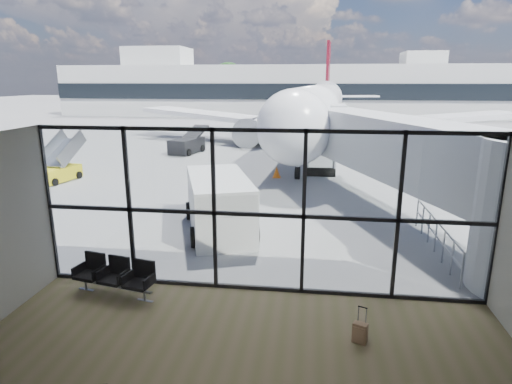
% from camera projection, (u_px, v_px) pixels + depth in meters
% --- Properties ---
extents(ground, '(220.00, 220.00, 0.00)m').
position_uv_depth(ground, '(301.00, 130.00, 50.29)').
color(ground, slate).
rests_on(ground, ground).
extents(lounge_shell, '(12.02, 8.01, 4.51)m').
position_uv_depth(lounge_shell, '(219.00, 280.00, 6.66)').
color(lounge_shell, brown).
rests_on(lounge_shell, ground).
extents(glass_curtain_wall, '(12.10, 0.12, 4.50)m').
position_uv_depth(glass_curtain_wall, '(258.00, 213.00, 11.37)').
color(glass_curtain_wall, white).
rests_on(glass_curtain_wall, ground).
extents(jet_bridge, '(8.00, 16.50, 4.33)m').
position_uv_depth(jet_bridge, '(400.00, 154.00, 17.39)').
color(jet_bridge, '#AEB1B4').
rests_on(jet_bridge, ground).
extents(apron_railing, '(0.06, 5.46, 1.11)m').
position_uv_depth(apron_railing, '(436.00, 232.00, 14.39)').
color(apron_railing, gray).
rests_on(apron_railing, ground).
extents(far_terminal, '(80.00, 12.20, 11.00)m').
position_uv_depth(far_terminal, '(303.00, 89.00, 70.37)').
color(far_terminal, silver).
rests_on(far_terminal, ground).
extents(tree_0, '(4.95, 4.95, 7.12)m').
position_uv_depth(tree_0, '(81.00, 86.00, 85.57)').
color(tree_0, '#382619').
rests_on(tree_0, ground).
extents(tree_1, '(5.61, 5.61, 8.07)m').
position_uv_depth(tree_1, '(109.00, 82.00, 84.64)').
color(tree_1, '#382619').
rests_on(tree_1, ground).
extents(tree_2, '(6.27, 6.27, 9.03)m').
position_uv_depth(tree_2, '(138.00, 79.00, 83.71)').
color(tree_2, '#382619').
rests_on(tree_2, ground).
extents(tree_3, '(4.95, 4.95, 7.12)m').
position_uv_depth(tree_3, '(168.00, 86.00, 83.26)').
color(tree_3, '#382619').
rests_on(tree_3, ground).
extents(tree_4, '(5.61, 5.61, 8.07)m').
position_uv_depth(tree_4, '(198.00, 83.00, 82.34)').
color(tree_4, '#382619').
rests_on(tree_4, ground).
extents(tree_5, '(6.27, 6.27, 9.03)m').
position_uv_depth(tree_5, '(228.00, 79.00, 81.41)').
color(tree_5, '#382619').
rests_on(tree_5, ground).
extents(seating_row, '(2.32, 1.07, 1.03)m').
position_uv_depth(seating_row, '(116.00, 274.00, 11.60)').
color(seating_row, gray).
rests_on(seating_row, ground).
extents(suitcase, '(0.36, 0.31, 0.84)m').
position_uv_depth(suitcase, '(360.00, 333.00, 9.45)').
color(suitcase, '#816248').
rests_on(suitcase, ground).
extents(airliner, '(35.07, 40.69, 10.48)m').
position_uv_depth(airliner, '(318.00, 108.00, 39.26)').
color(airliner, silver).
rests_on(airliner, ground).
extents(service_van, '(3.62, 5.33, 2.13)m').
position_uv_depth(service_van, '(220.00, 204.00, 16.29)').
color(service_van, silver).
rests_on(service_van, ground).
extents(belt_loader, '(2.46, 4.61, 2.02)m').
position_uv_depth(belt_loader, '(188.00, 145.00, 34.25)').
color(belt_loader, black).
rests_on(belt_loader, ground).
extents(mobile_stairs, '(2.13, 3.42, 2.25)m').
position_uv_depth(mobile_stairs, '(57.00, 172.00, 24.77)').
color(mobile_stairs, gold).
rests_on(mobile_stairs, ground).
extents(traffic_cone_a, '(0.39, 0.39, 0.56)m').
position_uv_depth(traffic_cone_a, '(206.00, 193.00, 21.14)').
color(traffic_cone_a, orange).
rests_on(traffic_cone_a, ground).
extents(traffic_cone_b, '(0.48, 0.48, 0.69)m').
position_uv_depth(traffic_cone_b, '(277.00, 172.00, 25.66)').
color(traffic_cone_b, orange).
rests_on(traffic_cone_b, ground).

